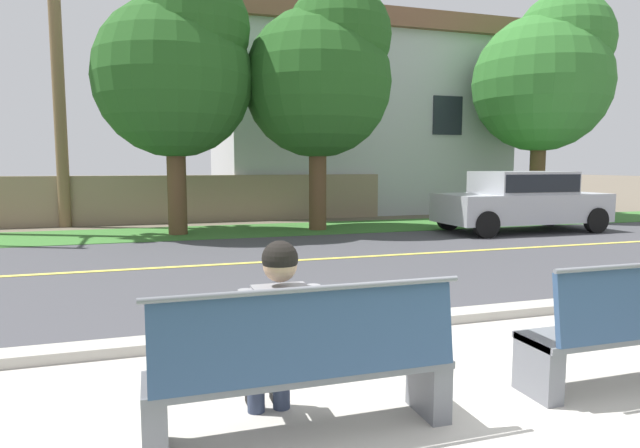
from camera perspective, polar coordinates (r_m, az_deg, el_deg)
The scene contains 14 objects.
ground_plane at distance 11.08m, azimuth -5.74°, elevation -2.64°, with size 140.00×140.00×0.00m, color #665B4C.
sidewalk_pavement at distance 4.19m, azimuth 17.23°, elevation -17.99°, with size 44.00×3.60×0.01m, color #B7B2A8.
curb_edge at distance 5.78m, azimuth 6.00°, elevation -10.40°, with size 44.00×0.30×0.11m, color #ADA89E.
street_asphalt at distance 9.64m, azimuth -3.91°, elevation -3.94°, with size 52.00×8.00×0.01m, color #424247.
road_centre_line at distance 9.64m, azimuth -3.91°, elevation -3.91°, with size 48.00×0.14×0.01m, color #E0CC4C.
far_verge_grass at distance 14.14m, azimuth -8.35°, elevation -0.71°, with size 48.00×2.80×0.02m, color #38702D.
bench_left at distance 3.45m, azimuth -1.59°, elevation -14.96°, with size 1.93×0.48×1.01m.
seated_person_grey at distance 3.51m, azimuth -4.54°, elevation -10.90°, with size 0.52×0.68×1.25m.
car_silver_near at distance 14.78m, azimuth 20.46°, elevation 2.55°, with size 4.30×1.86×1.54m.
shade_tree_far_left at distance 13.76m, azimuth -14.65°, elevation 15.77°, with size 3.76×3.76×6.21m.
shade_tree_left at distance 14.31m, azimuth 0.31°, elevation 15.69°, with size 3.78×3.78×6.24m.
shade_tree_centre at distance 19.03m, azimuth 22.78°, elevation 14.42°, with size 4.26×4.26×7.03m.
garden_wall at distance 16.57m, azimuth -15.25°, elevation 2.55°, with size 13.00×0.36×1.40m, color gray.
house_across_street at distance 21.17m, azimuth 3.36°, elevation 10.87°, with size 10.84×6.91×6.74m.
Camera 1 is at (-2.23, -2.72, 1.71)m, focal length 30.38 mm.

